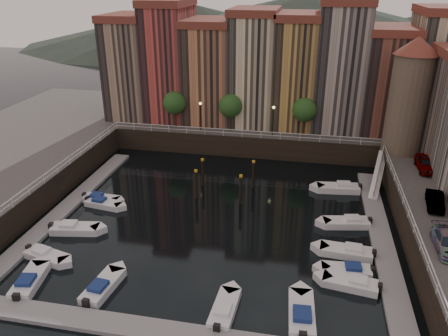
% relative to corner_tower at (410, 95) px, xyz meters
% --- Properties ---
extents(ground, '(200.00, 200.00, 0.00)m').
position_rel_corner_tower_xyz_m(ground, '(-20.00, -14.50, -10.19)').
color(ground, black).
rests_on(ground, ground).
extents(quay_far, '(80.00, 20.00, 3.00)m').
position_rel_corner_tower_xyz_m(quay_far, '(-20.00, 11.50, -8.69)').
color(quay_far, black).
rests_on(quay_far, ground).
extents(dock_left, '(2.00, 28.00, 0.35)m').
position_rel_corner_tower_xyz_m(dock_left, '(-36.20, -15.50, -10.02)').
color(dock_left, gray).
rests_on(dock_left, ground).
extents(dock_right, '(2.00, 28.00, 0.35)m').
position_rel_corner_tower_xyz_m(dock_right, '(-3.80, -15.50, -10.02)').
color(dock_right, gray).
rests_on(dock_right, ground).
extents(dock_near, '(30.00, 2.00, 0.35)m').
position_rel_corner_tower_xyz_m(dock_near, '(-20.00, -31.50, -10.02)').
color(dock_near, gray).
rests_on(dock_near, ground).
extents(mountains, '(145.00, 100.00, 18.00)m').
position_rel_corner_tower_xyz_m(mountains, '(-18.28, 95.50, -2.28)').
color(mountains, '#2D382D').
rests_on(mountains, ground).
extents(far_terrace, '(48.70, 10.30, 17.50)m').
position_rel_corner_tower_xyz_m(far_terrace, '(-16.69, 9.00, 0.76)').
color(far_terrace, '#977960').
rests_on(far_terrace, quay_far).
extents(corner_tower, '(5.20, 5.20, 13.80)m').
position_rel_corner_tower_xyz_m(corner_tower, '(0.00, 0.00, 0.00)').
color(corner_tower, '#6B5B4C').
rests_on(corner_tower, quay_right).
extents(promenade_trees, '(21.20, 3.20, 5.20)m').
position_rel_corner_tower_xyz_m(promenade_trees, '(-21.33, 3.70, -3.61)').
color(promenade_trees, black).
rests_on(promenade_trees, quay_far).
extents(street_lamps, '(10.36, 0.36, 4.18)m').
position_rel_corner_tower_xyz_m(street_lamps, '(-21.00, 2.70, -4.30)').
color(street_lamps, black).
rests_on(street_lamps, quay_far).
extents(railings, '(36.08, 34.04, 0.52)m').
position_rel_corner_tower_xyz_m(railings, '(-20.00, -9.62, -6.41)').
color(railings, white).
rests_on(railings, ground).
extents(gangway, '(2.78, 8.32, 3.73)m').
position_rel_corner_tower_xyz_m(gangway, '(-2.90, -4.50, -8.28)').
color(gangway, white).
rests_on(gangway, ground).
extents(mooring_pilings, '(6.29, 4.54, 3.78)m').
position_rel_corner_tower_xyz_m(mooring_pilings, '(-20.37, -9.64, -8.54)').
color(mooring_pilings, black).
rests_on(mooring_pilings, ground).
extents(boat_left_0, '(4.54, 2.58, 1.02)m').
position_rel_corner_tower_xyz_m(boat_left_0, '(-33.22, -25.08, -9.85)').
color(boat_left_0, silver).
rests_on(boat_left_0, ground).
extents(boat_left_1, '(4.97, 2.48, 1.12)m').
position_rel_corner_tower_xyz_m(boat_left_1, '(-33.04, -20.50, -9.82)').
color(boat_left_1, silver).
rests_on(boat_left_1, ground).
extents(boat_left_2, '(4.39, 2.12, 0.99)m').
position_rel_corner_tower_xyz_m(boat_left_2, '(-32.56, -15.11, -9.86)').
color(boat_left_2, silver).
rests_on(boat_left_2, ground).
extents(boat_left_3, '(4.31, 1.73, 0.98)m').
position_rel_corner_tower_xyz_m(boat_left_3, '(-33.32, -14.15, -9.86)').
color(boat_left_3, silver).
rests_on(boat_left_3, ground).
extents(boat_right_0, '(4.70, 2.29, 1.05)m').
position_rel_corner_tower_xyz_m(boat_right_0, '(-7.05, -23.79, -9.84)').
color(boat_right_0, silver).
rests_on(boat_right_0, ground).
extents(boat_right_1, '(4.38, 1.84, 0.99)m').
position_rel_corner_tower_xyz_m(boat_right_1, '(-7.27, -22.07, -9.86)').
color(boat_right_1, silver).
rests_on(boat_right_1, ground).
extents(boat_right_2, '(4.91, 2.12, 1.11)m').
position_rel_corner_tower_xyz_m(boat_right_2, '(-7.12, -19.34, -9.82)').
color(boat_right_2, silver).
rests_on(boat_right_2, ground).
extents(boat_right_3, '(4.90, 2.54, 1.10)m').
position_rel_corner_tower_xyz_m(boat_right_3, '(-6.83, -14.18, -9.82)').
color(boat_right_3, silver).
rests_on(boat_right_3, ground).
extents(boat_right_4, '(5.17, 2.38, 1.17)m').
position_rel_corner_tower_xyz_m(boat_right_4, '(-7.29, -6.42, -9.80)').
color(boat_right_4, silver).
rests_on(boat_right_4, ground).
extents(boat_near_0, '(2.46, 4.89, 1.10)m').
position_rel_corner_tower_xyz_m(boat_near_0, '(-32.56, -28.52, -9.82)').
color(boat_near_0, silver).
rests_on(boat_near_0, ground).
extents(boat_near_1, '(2.22, 4.81, 1.08)m').
position_rel_corner_tower_xyz_m(boat_near_1, '(-26.48, -28.06, -9.83)').
color(boat_near_1, silver).
rests_on(boat_near_1, ground).
extents(boat_near_2, '(1.87, 4.60, 1.05)m').
position_rel_corner_tower_xyz_m(boat_near_2, '(-16.49, -28.70, -9.84)').
color(boat_near_2, silver).
rests_on(boat_near_2, ground).
extents(boat_near_3, '(2.15, 5.17, 1.17)m').
position_rel_corner_tower_xyz_m(boat_near_3, '(-10.87, -28.15, -9.80)').
color(boat_near_3, silver).
rests_on(boat_near_3, ground).
extents(car_a, '(1.89, 4.67, 1.59)m').
position_rel_corner_tower_xyz_m(car_a, '(1.77, -5.55, -6.40)').
color(car_a, gray).
rests_on(car_a, quay_right).
extents(car_b, '(1.88, 4.10, 1.30)m').
position_rel_corner_tower_xyz_m(car_b, '(0.73, -14.40, -6.54)').
color(car_b, gray).
rests_on(car_b, quay_right).
extents(car_c, '(1.89, 4.61, 1.33)m').
position_rel_corner_tower_xyz_m(car_c, '(0.03, -21.63, -6.53)').
color(car_c, gray).
rests_on(car_c, quay_right).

